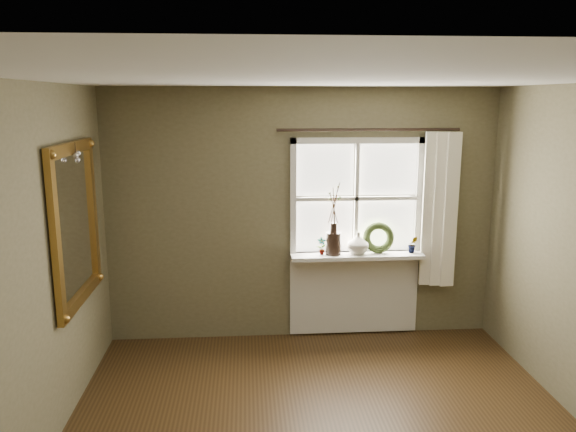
{
  "coord_description": "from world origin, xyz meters",
  "views": [
    {
      "loc": [
        -0.57,
        -3.37,
        2.48
      ],
      "look_at": [
        -0.2,
        1.55,
        1.45
      ],
      "focal_mm": 35.0,
      "sensor_mm": 36.0,
      "label": 1
    }
  ],
  "objects_px": {
    "cream_vase": "(358,243)",
    "wreath": "(378,241)",
    "dark_jug": "(333,243)",
    "gilt_mirror": "(76,224)"
  },
  "relations": [
    {
      "from": "wreath",
      "to": "dark_jug",
      "type": "bearing_deg",
      "value": -172.13
    },
    {
      "from": "gilt_mirror",
      "to": "cream_vase",
      "type": "bearing_deg",
      "value": 20.03
    },
    {
      "from": "cream_vase",
      "to": "wreath",
      "type": "height_order",
      "value": "wreath"
    },
    {
      "from": "dark_jug",
      "to": "cream_vase",
      "type": "relative_size",
      "value": 1.02
    },
    {
      "from": "cream_vase",
      "to": "wreath",
      "type": "relative_size",
      "value": 0.7
    },
    {
      "from": "dark_jug",
      "to": "cream_vase",
      "type": "bearing_deg",
      "value": 0.0
    },
    {
      "from": "cream_vase",
      "to": "gilt_mirror",
      "type": "distance_m",
      "value": 2.72
    },
    {
      "from": "dark_jug",
      "to": "gilt_mirror",
      "type": "xyz_separation_m",
      "value": [
        -2.27,
        -0.92,
        0.45
      ]
    },
    {
      "from": "dark_jug",
      "to": "cream_vase",
      "type": "distance_m",
      "value": 0.26
    },
    {
      "from": "wreath",
      "to": "gilt_mirror",
      "type": "bearing_deg",
      "value": -157.65
    }
  ]
}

